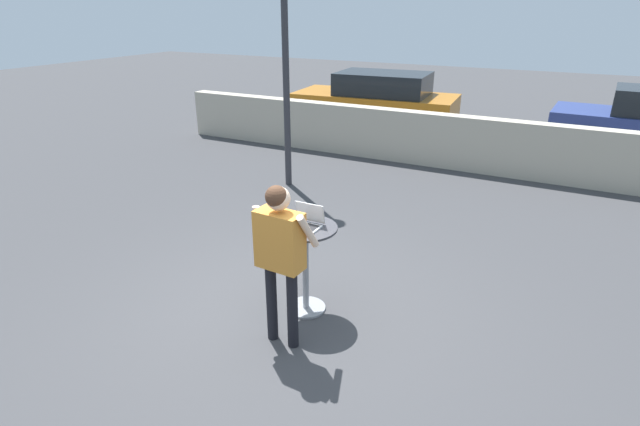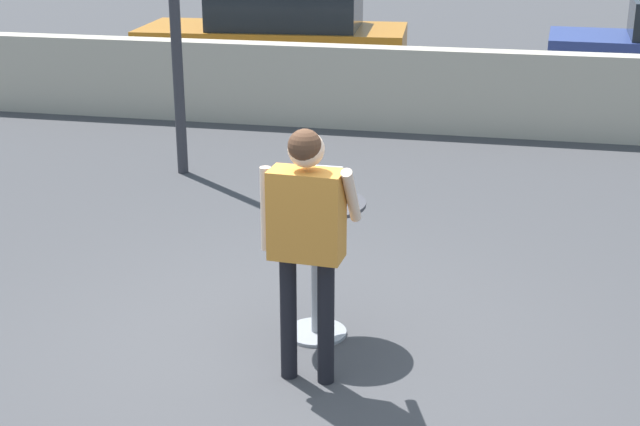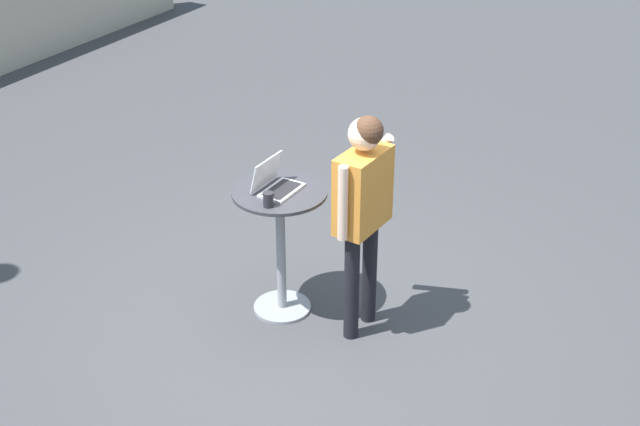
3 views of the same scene
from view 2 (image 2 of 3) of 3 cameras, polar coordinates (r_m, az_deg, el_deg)
ground_plane at (r=6.38m, az=-2.11°, el=-8.62°), size 50.00×50.00×0.00m
pavement_kerb at (r=12.12m, az=5.30°, el=7.89°), size 12.81×0.35×1.11m
cafe_table at (r=6.28m, az=-0.25°, el=-2.25°), size 0.70×0.70×1.03m
laptop at (r=6.17m, az=-0.18°, el=1.33°), size 0.34×0.27×0.24m
coffee_mug at (r=6.14m, az=-2.51°, el=1.19°), size 0.11×0.07×0.11m
standing_person at (r=5.54m, az=-0.88°, el=-0.66°), size 0.61×0.36×1.71m
parked_car_near_street at (r=15.00m, az=-2.77°, el=11.15°), size 4.46×2.19×1.54m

